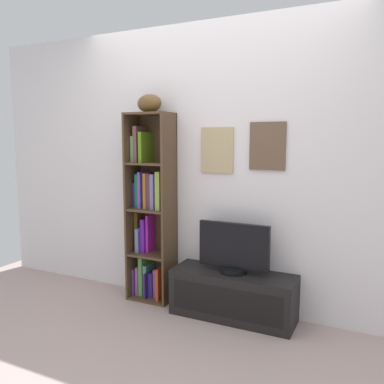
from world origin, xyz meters
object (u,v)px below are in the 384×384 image
Objects in this scene: television at (234,249)px; bookshelf at (150,215)px; tv_stand at (233,295)px; football at (149,103)px.

bookshelf is at bearing 174.90° from television.
bookshelf is 1.67× the size of tv_stand.
bookshelf reaches higher than television.
tv_stand is (0.82, -0.05, -1.60)m from football.
football is at bearing -51.74° from bookshelf.
television is (0.00, 0.00, 0.39)m from tv_stand.
tv_stand is (0.84, -0.08, -0.60)m from bookshelf.
tv_stand is at bearing -5.18° from bookshelf.
television is at bearing -3.11° from football.
bookshelf is 1.00m from football.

